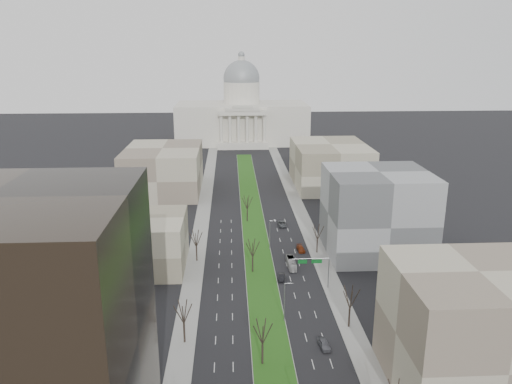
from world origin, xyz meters
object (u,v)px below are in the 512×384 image
object	(u,v)px
car_red	(301,249)
box_van	(291,263)
car_grey_far	(282,224)
car_grey_near	(324,344)
car_black	(282,277)

from	to	relation	value
car_red	box_van	world-z (taller)	box_van
car_grey_far	car_grey_near	bearing A→B (deg)	-88.95
car_red	car_grey_near	bearing A→B (deg)	-97.47
car_grey_near	car_black	distance (m)	30.79
car_black	box_van	distance (m)	8.35
car_grey_near	car_black	size ratio (longest dim) A/B	1.06
car_black	car_grey_far	bearing A→B (deg)	92.72
car_black	car_red	bearing A→B (deg)	76.55
car_black	box_van	bearing A→B (deg)	74.56
car_grey_far	car_black	bearing A→B (deg)	-95.92
car_grey_near	box_van	distance (m)	37.98
car_black	car_red	world-z (taller)	car_black
car_black	box_van	world-z (taller)	box_van
car_red	box_van	xyz separation A→B (m)	(-4.10, -10.81, 0.44)
car_grey_near	box_van	bearing A→B (deg)	85.90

